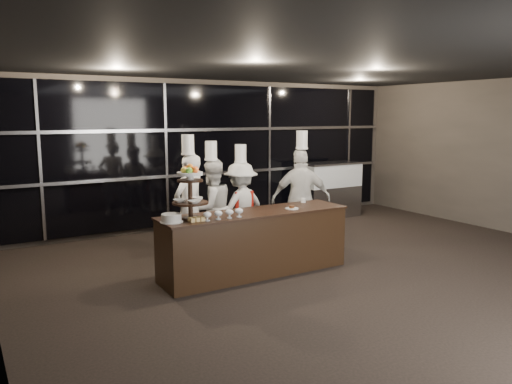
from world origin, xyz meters
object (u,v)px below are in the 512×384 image
display_case (330,187)px  chef_b (212,207)px  display_stand (190,188)px  buffet_counter (255,242)px  chef_a (189,207)px  layer_cake (171,218)px  chef_c (241,206)px  chef_d (301,198)px

display_case → chef_b: bearing=-158.2°
chef_b → display_stand: bearing=-127.2°
buffet_counter → chef_a: (-0.56, 1.06, 0.41)m
buffet_counter → layer_cake: size_ratio=9.47×
chef_c → chef_d: size_ratio=0.89×
chef_a → chef_b: 0.45m
chef_a → display_case: bearing=20.8°
layer_cake → chef_b: (1.17, 1.20, -0.17)m
buffet_counter → chef_d: 1.63m
display_stand → chef_a: bearing=67.5°
buffet_counter → chef_b: 1.21m
chef_b → chef_a: bearing=-168.3°
display_case → chef_b: 3.97m
layer_cake → display_case: (4.85, 2.68, -0.29)m
display_case → chef_c: chef_c is taller
chef_b → chef_c: size_ratio=1.04×
chef_d → chef_a: bearing=171.3°
buffet_counter → display_case: bearing=36.4°
layer_cake → chef_b: bearing=45.8°
display_case → chef_d: chef_d is taller
display_case → display_stand: bearing=-150.1°
buffet_counter → layer_cake: (-1.29, -0.05, 0.51)m
buffet_counter → display_case: (3.56, 2.63, 0.22)m
chef_a → display_stand: bearing=-112.5°
chef_b → chef_c: chef_b is taller
display_stand → chef_b: chef_b is taller
display_stand → chef_c: (1.43, 1.18, -0.57)m
layer_cake → display_case: size_ratio=0.22×
display_stand → chef_c: size_ratio=0.41×
chef_d → layer_cake: bearing=-163.1°
layer_cake → chef_b: size_ratio=0.16×
chef_d → buffet_counter: bearing=-151.1°
chef_b → chef_c: bearing=2.4°
display_case → chef_d: bearing=-139.5°
display_case → chef_a: (-4.12, -1.56, 0.19)m
buffet_counter → chef_d: size_ratio=1.40×
chef_c → chef_d: 1.04m
display_stand → chef_c: chef_c is taller
display_stand → chef_b: size_ratio=0.40×
chef_c → chef_a: bearing=-173.5°
chef_c → chef_d: (0.95, -0.41, 0.11)m
layer_cake → display_case: display_case is taller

